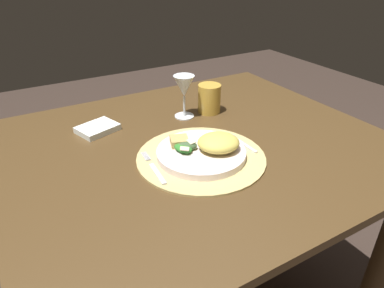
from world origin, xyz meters
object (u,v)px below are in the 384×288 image
(dinner_plate, at_px, (201,153))
(wine_glass, at_px, (184,88))
(amber_tumbler, at_px, (209,99))
(fork, at_px, (154,169))
(napkin, at_px, (98,128))
(dining_table, at_px, (198,184))
(spoon, at_px, (237,140))

(dinner_plate, height_order, wine_glass, wine_glass)
(dinner_plate, bearing_deg, amber_tumbler, 53.61)
(fork, height_order, napkin, napkin)
(dining_table, height_order, wine_glass, wine_glass)
(fork, height_order, amber_tumbler, amber_tumbler)
(amber_tumbler, bearing_deg, napkin, 172.95)
(wine_glass, bearing_deg, dining_table, -105.65)
(dining_table, bearing_deg, fork, -156.04)
(dinner_plate, distance_m, napkin, 0.36)
(spoon, height_order, wine_glass, wine_glass)
(dining_table, distance_m, fork, 0.26)
(spoon, bearing_deg, dining_table, 148.38)
(dining_table, height_order, fork, fork)
(spoon, distance_m, wine_glass, 0.26)
(spoon, relative_size, amber_tumbler, 1.32)
(napkin, relative_size, amber_tumbler, 1.17)
(dining_table, distance_m, dinner_plate, 0.20)
(dinner_plate, relative_size, wine_glass, 1.68)
(spoon, distance_m, napkin, 0.44)
(dining_table, relative_size, napkin, 9.48)
(spoon, relative_size, napkin, 1.13)
(dining_table, bearing_deg, wine_glass, 74.35)
(dining_table, xyz_separation_m, wine_glass, (0.05, 0.18, 0.26))
(fork, bearing_deg, napkin, 101.18)
(dining_table, distance_m, spoon, 0.20)
(dinner_plate, xyz_separation_m, spoon, (0.14, 0.02, -0.01))
(dinner_plate, bearing_deg, wine_glass, 70.69)
(dining_table, relative_size, dinner_plate, 4.53)
(dinner_plate, distance_m, fork, 0.14)
(dinner_plate, relative_size, fork, 1.48)
(fork, bearing_deg, wine_glass, 48.25)
(dinner_plate, bearing_deg, spoon, 9.47)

